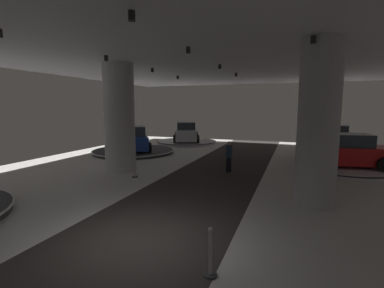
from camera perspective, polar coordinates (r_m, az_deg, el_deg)
ground at (r=7.46m, az=-11.29°, el=-19.20°), size 24.00×44.00×0.06m
ceiling_with_spotlights at (r=7.03m, az=-12.61°, el=25.91°), size 24.00×44.00×0.39m
column_right at (r=10.12m, az=24.40°, el=3.70°), size 1.32×1.32×5.50m
column_left at (r=14.87m, az=-14.63°, el=5.18°), size 1.56×1.56×5.50m
display_platform_deep_left at (r=25.35m, az=-1.17°, el=0.42°), size 5.39×5.39×0.25m
display_car_deep_left at (r=25.22m, az=-1.18°, el=2.38°), size 3.36×4.57×1.71m
display_platform_far_left at (r=20.64m, az=-11.86°, el=-1.43°), size 5.81×5.81×0.23m
display_car_far_left at (r=20.50m, az=-11.92°, el=0.95°), size 3.89×4.47×1.71m
display_platform_deep_right at (r=24.03m, az=27.32°, el=-0.86°), size 5.22×5.22×0.23m
display_car_deep_right at (r=23.93m, az=27.37°, el=1.19°), size 4.45×2.80×1.71m
display_platform_far_right at (r=16.81m, az=28.80°, el=-4.29°), size 4.81×4.81×0.22m
display_car_far_right at (r=16.68m, az=29.09°, el=-1.39°), size 4.42×2.72×1.71m
visitor_walking_near at (r=14.31m, az=7.55°, el=-2.16°), size 0.32×0.32×1.59m
stanchion_a at (r=13.52m, az=-11.63°, el=-5.14°), size 0.28×0.28×1.01m
stanchion_b at (r=5.93m, az=3.77°, el=-22.29°), size 0.28×0.28×1.01m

